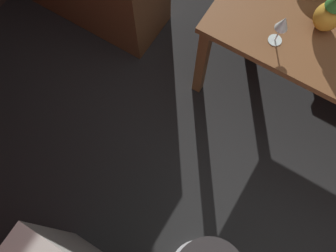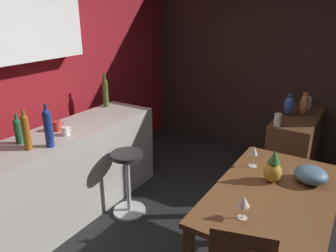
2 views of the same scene
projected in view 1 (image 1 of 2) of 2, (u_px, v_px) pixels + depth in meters
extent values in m
plane|color=black|center=(296.00, 153.00, 2.40)|extent=(9.00, 9.00, 0.00)
cube|color=brown|center=(202.00, 63.00, 2.24)|extent=(0.06, 0.06, 0.70)
cylinder|color=silver|center=(275.00, 40.00, 1.84)|extent=(0.07, 0.07, 0.00)
cylinder|color=silver|center=(278.00, 34.00, 1.79)|extent=(0.01, 0.01, 0.10)
cone|color=silver|center=(283.00, 23.00, 1.70)|extent=(0.07, 0.07, 0.08)
ellipsoid|color=gold|center=(327.00, 17.00, 1.79)|extent=(0.14, 0.14, 0.16)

